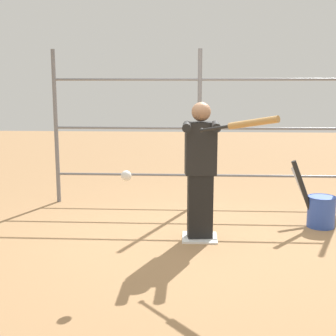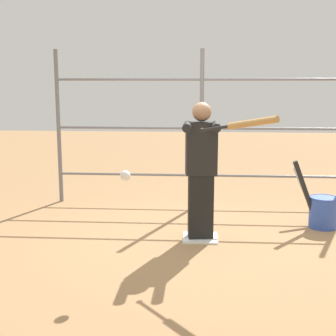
{
  "view_description": "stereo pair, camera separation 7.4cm",
  "coord_description": "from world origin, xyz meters",
  "px_view_note": "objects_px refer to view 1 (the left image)",
  "views": [
    {
      "loc": [
        0.08,
        5.18,
        1.77
      ],
      "look_at": [
        0.34,
        0.43,
        0.9
      ],
      "focal_mm": 50.0,
      "sensor_mm": 36.0,
      "label": 1
    },
    {
      "loc": [
        0.01,
        5.18,
        1.77
      ],
      "look_at": [
        0.34,
        0.43,
        0.9
      ],
      "focal_mm": 50.0,
      "sensor_mm": 36.0,
      "label": 2
    }
  ],
  "objects_px": {
    "baseball_bat_swinging": "(246,124)",
    "softball_in_flight": "(126,176)",
    "batter": "(201,167)",
    "bat_bucket": "(319,209)"
  },
  "relations": [
    {
      "from": "batter",
      "to": "baseball_bat_swinging",
      "type": "height_order",
      "value": "batter"
    },
    {
      "from": "baseball_bat_swinging",
      "to": "softball_in_flight",
      "type": "relative_size",
      "value": 7.47
    },
    {
      "from": "batter",
      "to": "softball_in_flight",
      "type": "height_order",
      "value": "batter"
    },
    {
      "from": "baseball_bat_swinging",
      "to": "bat_bucket",
      "type": "height_order",
      "value": "baseball_bat_swinging"
    },
    {
      "from": "batter",
      "to": "bat_bucket",
      "type": "distance_m",
      "value": 1.71
    },
    {
      "from": "bat_bucket",
      "to": "baseball_bat_swinging",
      "type": "bearing_deg",
      "value": 50.43
    },
    {
      "from": "baseball_bat_swinging",
      "to": "bat_bucket",
      "type": "distance_m",
      "value": 2.06
    },
    {
      "from": "bat_bucket",
      "to": "batter",
      "type": "bearing_deg",
      "value": 20.46
    },
    {
      "from": "batter",
      "to": "softball_in_flight",
      "type": "xyz_separation_m",
      "value": [
        0.69,
        1.06,
        0.1
      ]
    },
    {
      "from": "softball_in_flight",
      "to": "baseball_bat_swinging",
      "type": "bearing_deg",
      "value": -164.41
    }
  ]
}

